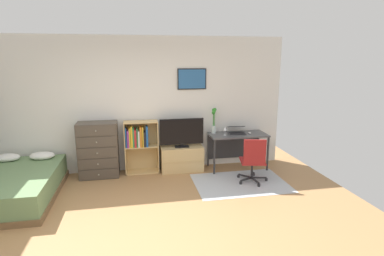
# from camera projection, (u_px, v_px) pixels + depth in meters

# --- Properties ---
(ground_plane) EXTENTS (7.20, 7.20, 0.00)m
(ground_plane) POSITION_uv_depth(u_px,v_px,m) (142.00, 231.00, 4.12)
(ground_plane) COLOR #A87A4C
(wall_back_with_posters) EXTENTS (6.12, 0.09, 2.70)m
(wall_back_with_posters) POSITION_uv_depth(u_px,v_px,m) (136.00, 105.00, 6.15)
(wall_back_with_posters) COLOR silver
(wall_back_with_posters) RESTS_ON ground_plane
(area_rug) EXTENTS (1.70, 1.20, 0.01)m
(area_rug) POSITION_uv_depth(u_px,v_px,m) (240.00, 183.00, 5.71)
(area_rug) COLOR #B2B7BC
(area_rug) RESTS_ON ground_plane
(bed) EXTENTS (1.37, 1.97, 0.57)m
(bed) POSITION_uv_depth(u_px,v_px,m) (13.00, 186.00, 5.02)
(bed) COLOR brown
(bed) RESTS_ON ground_plane
(dresser) EXTENTS (0.75, 0.46, 1.08)m
(dresser) POSITION_uv_depth(u_px,v_px,m) (98.00, 150.00, 5.93)
(dresser) COLOR #4C4238
(dresser) RESTS_ON ground_plane
(bookshelf) EXTENTS (0.66, 0.30, 1.06)m
(bookshelf) POSITION_uv_depth(u_px,v_px,m) (139.00, 142.00, 6.11)
(bookshelf) COLOR tan
(bookshelf) RESTS_ON ground_plane
(tv_stand) EXTENTS (0.86, 0.41, 0.51)m
(tv_stand) POSITION_uv_depth(u_px,v_px,m) (182.00, 158.00, 6.31)
(tv_stand) COLOR tan
(tv_stand) RESTS_ON ground_plane
(television) EXTENTS (0.89, 0.16, 0.59)m
(television) POSITION_uv_depth(u_px,v_px,m) (182.00, 133.00, 6.16)
(television) COLOR black
(television) RESTS_ON tv_stand
(desk) EXTENTS (1.19, 0.57, 0.74)m
(desk) POSITION_uv_depth(u_px,v_px,m) (236.00, 139.00, 6.44)
(desk) COLOR #4C4C4F
(desk) RESTS_ON ground_plane
(office_chair) EXTENTS (0.58, 0.57, 0.86)m
(office_chair) POSITION_uv_depth(u_px,v_px,m) (253.00, 159.00, 5.62)
(office_chair) COLOR #232326
(office_chair) RESTS_ON ground_plane
(laptop) EXTENTS (0.39, 0.41, 0.15)m
(laptop) POSITION_uv_depth(u_px,v_px,m) (237.00, 130.00, 6.40)
(laptop) COLOR #333338
(laptop) RESTS_ON desk
(computer_mouse) EXTENTS (0.06, 0.10, 0.03)m
(computer_mouse) POSITION_uv_depth(u_px,v_px,m) (249.00, 133.00, 6.36)
(computer_mouse) COLOR silver
(computer_mouse) RESTS_ON desk
(bamboo_vase) EXTENTS (0.10, 0.10, 0.53)m
(bamboo_vase) POSITION_uv_depth(u_px,v_px,m) (214.00, 120.00, 6.35)
(bamboo_vase) COLOR silver
(bamboo_vase) RESTS_ON desk
(wine_glass) EXTENTS (0.07, 0.07, 0.18)m
(wine_glass) POSITION_uv_depth(u_px,v_px,m) (225.00, 129.00, 6.20)
(wine_glass) COLOR silver
(wine_glass) RESTS_ON desk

